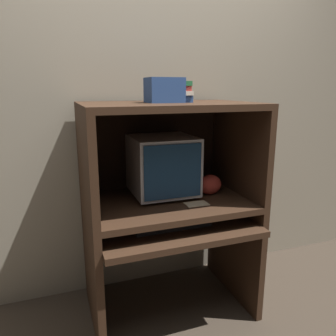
{
  "coord_description": "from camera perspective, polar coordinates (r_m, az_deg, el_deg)",
  "views": [
    {
      "loc": [
        -0.64,
        -1.45,
        1.4
      ],
      "look_at": [
        -0.0,
        0.34,
        0.94
      ],
      "focal_mm": 35.0,
      "sensor_mm": 36.0,
      "label": 1
    }
  ],
  "objects": [
    {
      "name": "wall_back",
      "position": [
        2.28,
        -3.39,
        11.18
      ],
      "size": [
        6.0,
        0.06,
        2.6
      ],
      "color": "gray",
      "rests_on": "ground_plane"
    },
    {
      "name": "desk_base",
      "position": [
        2.1,
        0.54,
        -14.43
      ],
      "size": [
        0.99,
        0.74,
        0.63
      ],
      "color": "#382316",
      "rests_on": "ground_plane"
    },
    {
      "name": "book_stack",
      "position": [
        1.92,
        1.23,
        13.09
      ],
      "size": [
        0.17,
        0.15,
        0.12
      ],
      "color": "navy",
      "rests_on": "hutch_upper"
    },
    {
      "name": "keyboard",
      "position": [
        1.9,
        0.55,
        -9.78
      ],
      "size": [
        0.44,
        0.15,
        0.03
      ],
      "color": "black",
      "rests_on": "desk_base"
    },
    {
      "name": "hutch_upper",
      "position": [
        1.95,
        -0.29,
        5.82
      ],
      "size": [
        0.99,
        0.68,
        0.58
      ],
      "color": "#382316",
      "rests_on": "desk_monitor_shelf"
    },
    {
      "name": "storage_box",
      "position": [
        1.89,
        -0.67,
        13.41
      ],
      "size": [
        0.2,
        0.17,
        0.14
      ],
      "color": "navy",
      "rests_on": "hutch_upper"
    },
    {
      "name": "paper_card",
      "position": [
        1.93,
        4.99,
        -6.23
      ],
      "size": [
        0.13,
        0.09,
        0.0
      ],
      "color": "#CCB28C",
      "rests_on": "desk_monitor_shelf"
    },
    {
      "name": "mouse",
      "position": [
        2.0,
        8.36,
        -8.67
      ],
      "size": [
        0.07,
        0.05,
        0.03
      ],
      "color": "#28282B",
      "rests_on": "desk_base"
    },
    {
      "name": "desk_monitor_shelf",
      "position": [
        2.02,
        0.05,
        -6.11
      ],
      "size": [
        0.99,
        0.68,
        0.11
      ],
      "color": "#382316",
      "rests_on": "desk_base"
    },
    {
      "name": "crt_monitor",
      "position": [
        2.04,
        -0.96,
        0.49
      ],
      "size": [
        0.38,
        0.39,
        0.37
      ],
      "color": "#B2B2B7",
      "rests_on": "desk_monitor_shelf"
    },
    {
      "name": "snack_bag",
      "position": [
        2.1,
        7.28,
        -2.87
      ],
      "size": [
        0.15,
        0.11,
        0.13
      ],
      "color": "#BC382D",
      "rests_on": "desk_monitor_shelf"
    }
  ]
}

